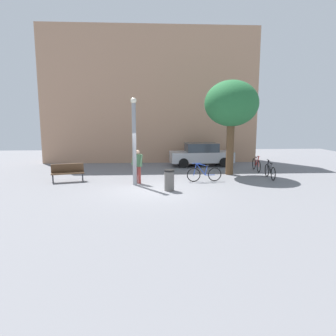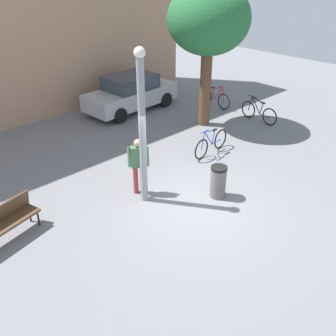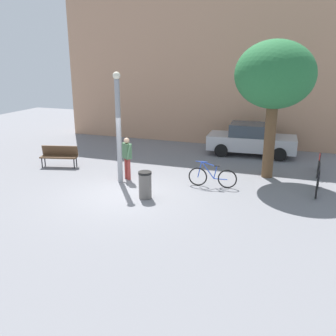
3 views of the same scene
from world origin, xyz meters
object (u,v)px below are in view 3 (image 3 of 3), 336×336
object	(u,v)px
lamppost	(118,125)
bicycle_red	(319,165)
bicycle_blue	(212,177)
parked_car_silver	(252,139)
plaza_tree	(275,76)
park_bench	(59,154)
person_by_lamppost	(127,156)
trash_bin	(145,185)
bicycle_black	(318,183)

from	to	relation	value
lamppost	bicycle_red	size ratio (longest dim) A/B	2.30
bicycle_blue	parked_car_silver	world-z (taller)	parked_car_silver
lamppost	bicycle_red	distance (m)	8.32
plaza_tree	bicycle_red	xyz separation A→B (m)	(1.96, 1.08, -3.58)
park_bench	parked_car_silver	distance (m)	9.10
person_by_lamppost	park_bench	world-z (taller)	person_by_lamppost
bicycle_red	trash_bin	bearing A→B (deg)	-139.11
bicycle_blue	plaza_tree	bearing A→B (deg)	46.94
bicycle_blue	trash_bin	xyz separation A→B (m)	(-1.90, -1.89, 0.09)
trash_bin	person_by_lamppost	bearing A→B (deg)	131.33
park_bench	plaza_tree	size ratio (longest dim) A/B	0.31
lamppost	bicycle_black	bearing A→B (deg)	9.54
bicycle_red	plaza_tree	bearing A→B (deg)	-151.13
bicycle_black	bicycle_red	world-z (taller)	same
park_bench	plaza_tree	xyz separation A→B (m)	(8.75, 1.57, 3.42)
trash_bin	plaza_tree	bearing A→B (deg)	45.91
bicycle_black	person_by_lamppost	bearing A→B (deg)	-173.28
person_by_lamppost	plaza_tree	xyz separation A→B (m)	(5.17, 2.16, 3.00)
lamppost	bicycle_blue	world-z (taller)	lamppost
lamppost	bicycle_red	bearing A→B (deg)	26.49
bicycle_red	parked_car_silver	bearing A→B (deg)	143.69
bicycle_blue	bicycle_black	world-z (taller)	same
lamppost	park_bench	world-z (taller)	lamppost
lamppost	parked_car_silver	bearing A→B (deg)	54.27
plaza_tree	park_bench	bearing A→B (deg)	-169.85
parked_car_silver	person_by_lamppost	bearing A→B (deg)	-126.69
bicycle_black	bicycle_red	xyz separation A→B (m)	(0.10, 2.42, 0.00)
plaza_tree	bicycle_red	distance (m)	4.22
parked_car_silver	lamppost	bearing A→B (deg)	-125.73
bicycle_blue	bicycle_black	xyz separation A→B (m)	(3.68, 0.60, 0.00)
bicycle_red	trash_bin	distance (m)	7.50
bicycle_blue	park_bench	bearing A→B (deg)	176.93
lamppost	bicycle_black	size ratio (longest dim) A/B	2.30
person_by_lamppost	bicycle_black	xyz separation A→B (m)	(7.04, 0.83, -0.58)
bicycle_red	parked_car_silver	distance (m)	3.80
person_by_lamppost	plaza_tree	world-z (taller)	plaza_tree
plaza_tree	trash_bin	size ratio (longest dim) A/B	5.60
park_bench	trash_bin	bearing A→B (deg)	-24.16
person_by_lamppost	parked_car_silver	xyz separation A→B (m)	(4.09, 5.49, -0.19)
lamppost	parked_car_silver	size ratio (longest dim) A/B	0.97
lamppost	person_by_lamppost	world-z (taller)	lamppost
park_bench	plaza_tree	bearing A→B (deg)	10.15
park_bench	bicycle_red	xyz separation A→B (m)	(10.72, 2.65, -0.16)
bicycle_blue	bicycle_red	distance (m)	4.83
person_by_lamppost	parked_car_silver	size ratio (longest dim) A/B	0.39
person_by_lamppost	parked_car_silver	world-z (taller)	person_by_lamppost
park_bench	parked_car_silver	xyz separation A→B (m)	(7.67, 4.89, 0.23)
person_by_lamppost	park_bench	size ratio (longest dim) A/B	1.00
bicycle_blue	parked_car_silver	distance (m)	5.32
plaza_tree	bicycle_blue	world-z (taller)	plaza_tree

